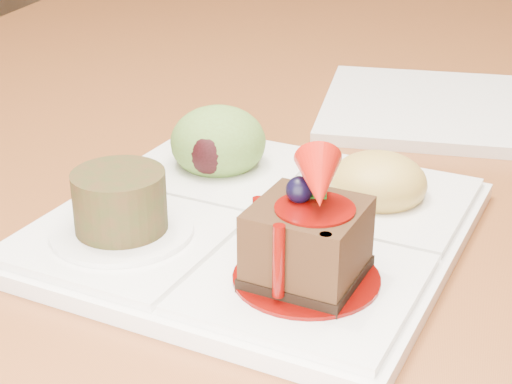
# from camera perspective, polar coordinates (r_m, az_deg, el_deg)

# --- Properties ---
(dining_table) EXTENTS (1.00, 1.80, 0.75)m
(dining_table) POSITION_cam_1_polar(r_m,az_deg,el_deg) (1.17, 3.67, 8.06)
(dining_table) COLOR brown
(dining_table) RESTS_ON ground
(sampler_plate) EXTENTS (0.34, 0.34, 0.11)m
(sampler_plate) POSITION_cam_1_polar(r_m,az_deg,el_deg) (0.57, 0.00, -0.97)
(sampler_plate) COLOR white
(sampler_plate) RESTS_ON dining_table
(second_plate) EXTENTS (0.24, 0.24, 0.01)m
(second_plate) POSITION_cam_1_polar(r_m,az_deg,el_deg) (0.85, 13.11, 5.98)
(second_plate) COLOR white
(second_plate) RESTS_ON dining_table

